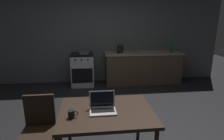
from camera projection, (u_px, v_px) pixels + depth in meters
The scene contains 11 objects.
ground_plane at pixel (110, 125), 3.39m from camera, with size 12.00×12.00×0.00m, color black.
back_wall at pixel (111, 33), 5.48m from camera, with size 6.40×0.10×2.79m, color #53595A.
kitchen_counter at pixel (143, 68), 5.49m from camera, with size 2.16×0.64×0.88m.
stove_oven at pixel (83, 69), 5.30m from camera, with size 0.60×0.62×0.88m.
dining_table at pixel (107, 116), 2.40m from camera, with size 1.15×0.90×0.71m.
chair at pixel (39, 126), 2.43m from camera, with size 0.40×0.40×0.88m.
laptop at pixel (103, 107), 2.36m from camera, with size 0.32×0.25×0.23m.
electric_kettle at pixel (120, 49), 5.27m from camera, with size 0.18×0.16×0.23m.
bottle at pixel (172, 47), 5.38m from camera, with size 0.08×0.08×0.29m.
frying_pan at pixel (84, 53), 5.16m from camera, with size 0.27×0.44×0.05m.
coffee_mug at pixel (72, 114), 2.20m from camera, with size 0.12×0.08×0.09m.
Camera 1 is at (-0.30, -3.00, 1.82)m, focal length 30.94 mm.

